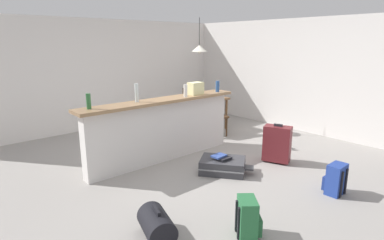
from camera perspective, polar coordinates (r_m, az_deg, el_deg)
The scene contains 20 objects.
ground_plane at distance 5.61m, azimuth 0.53°, elevation -7.13°, with size 13.00×13.00×0.05m, color gray.
wall_back at distance 7.81m, azimuth -14.61°, elevation 8.09°, with size 6.60×0.10×2.50m, color silver.
wall_right at distance 7.80m, azimuth 16.20°, elevation 7.98°, with size 0.10×6.00×2.50m, color silver.
partition_half_wall at distance 5.39m, azimuth -5.27°, elevation -2.07°, with size 2.80×0.20×1.02m, color silver.
bar_countertop at distance 5.27m, azimuth -5.40°, elevation 3.51°, with size 2.96×0.40×0.05m, color #93704C.
bottle_green at distance 4.68m, azimuth -18.21°, elevation 3.24°, with size 0.06×0.06×0.22m, color #2D6B38.
bottle_clear at distance 5.04m, azimuth -9.98°, elevation 4.85°, with size 0.06×0.06×0.29m, color silver.
bottle_white at distance 5.43m, azimuth -1.18°, elevation 5.31°, with size 0.07×0.07×0.22m, color silver.
bottle_blue at distance 6.02m, azimuth 4.64°, elevation 6.09°, with size 0.07×0.07×0.21m, color #284C89.
grocery_bag at distance 5.68m, azimuth 0.66°, elevation 5.73°, with size 0.26×0.18×0.22m, color beige.
dining_table at distance 7.23m, azimuth 1.65°, elevation 3.25°, with size 1.10×0.80×0.74m.
dining_chair_near_partition at distance 6.85m, azimuth 4.11°, elevation 1.49°, with size 0.48×0.48×0.93m.
dining_chair_far_side at distance 7.71m, azimuth -0.99°, elevation 2.95°, with size 0.41×0.41×0.93m.
pendant_lamp at distance 7.10m, azimuth 1.33°, elevation 12.85°, with size 0.34×0.34×0.76m.
suitcase_flat_charcoal at distance 5.01m, azimuth 5.59°, elevation -8.20°, with size 0.81×0.86×0.22m.
backpack_green at distance 3.50m, azimuth 10.08°, elevation -17.11°, with size 0.34×0.34×0.42m.
suitcase_upright_maroon at distance 5.50m, azimuth 15.13°, elevation -4.13°, with size 0.39×0.50×0.67m.
duffel_bag_black at distance 3.47m, azimuth -6.41°, elevation -18.32°, with size 0.43×0.55×0.34m.
backpack_blue at distance 4.71m, azimuth 24.53°, elevation -9.77°, with size 0.28×0.26×0.42m.
book_stack at distance 4.94m, azimuth 5.40°, elevation -6.75°, with size 0.27×0.24×0.07m.
Camera 1 is at (-3.47, -3.91, 2.00)m, focal length 29.48 mm.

